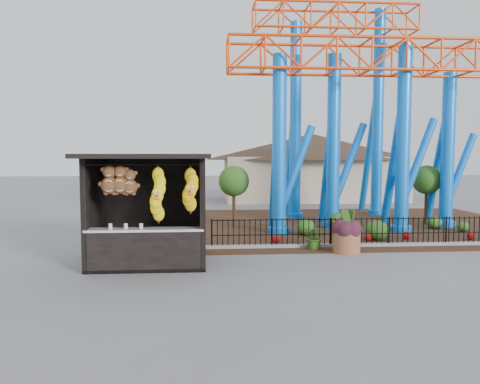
{
  "coord_description": "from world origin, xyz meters",
  "views": [
    {
      "loc": [
        -1.38,
        -12.26,
        3.07
      ],
      "look_at": [
        -0.38,
        1.5,
        2.0
      ],
      "focal_mm": 35.0,
      "sensor_mm": 36.0,
      "label": 1
    }
  ],
  "objects": [
    {
      "name": "mulch_bed",
      "position": [
        4.0,
        8.0,
        0.01
      ],
      "size": [
        18.0,
        12.0,
        0.02
      ],
      "primitive_type": "cube",
      "color": "#331E11",
      "rests_on": "ground"
    },
    {
      "name": "terracotta_planter",
      "position": [
        3.06,
        2.11,
        0.33
      ],
      "size": [
        1.03,
        1.03,
        0.65
      ],
      "primitive_type": "cylinder",
      "rotation": [
        0.0,
        0.0,
        -0.22
      ],
      "color": "brown",
      "rests_on": "ground"
    },
    {
      "name": "curb",
      "position": [
        4.0,
        3.0,
        0.06
      ],
      "size": [
        18.0,
        0.18,
        0.12
      ],
      "primitive_type": "cube",
      "color": "gray",
      "rests_on": "ground"
    },
    {
      "name": "prize_booth",
      "position": [
        -3.0,
        0.91,
        1.53
      ],
      "size": [
        3.5,
        3.4,
        3.12
      ],
      "color": "black",
      "rests_on": "ground"
    },
    {
      "name": "planter_foliage",
      "position": [
        3.06,
        2.11,
        0.97
      ],
      "size": [
        0.7,
        0.7,
        0.64
      ],
      "primitive_type": "ellipsoid",
      "color": "#341520",
      "rests_on": "terracotta_planter"
    },
    {
      "name": "potted_plant",
      "position": [
        2.17,
        2.7,
        0.41
      ],
      "size": [
        0.8,
        0.71,
        0.83
      ],
      "primitive_type": "imported",
      "rotation": [
        0.0,
        0.0,
        -0.09
      ],
      "color": "#1E5318",
      "rests_on": "ground"
    },
    {
      "name": "ground",
      "position": [
        0.0,
        0.0,
        0.0
      ],
      "size": [
        120.0,
        120.0,
        0.0
      ],
      "primitive_type": "plane",
      "color": "slate",
      "rests_on": "ground"
    },
    {
      "name": "picket_fence",
      "position": [
        4.9,
        3.0,
        0.5
      ],
      "size": [
        12.2,
        0.06,
        1.0
      ],
      "primitive_type": null,
      "color": "black",
      "rests_on": "ground"
    },
    {
      "name": "pavilion",
      "position": [
        6.0,
        20.0,
        3.07
      ],
      "size": [
        15.0,
        15.0,
        4.8
      ],
      "color": "#BFAD8C",
      "rests_on": "ground"
    },
    {
      "name": "landscaping",
      "position": [
        4.83,
        5.45,
        0.32
      ],
      "size": [
        8.3,
        3.64,
        0.71
      ],
      "color": "#2A5418",
      "rests_on": "mulch_bed"
    },
    {
      "name": "roller_coaster",
      "position": [
        5.12,
        8.23,
        6.44
      ],
      "size": [
        11.0,
        6.37,
        10.82
      ],
      "color": "#0E73EE",
      "rests_on": "ground"
    }
  ]
}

